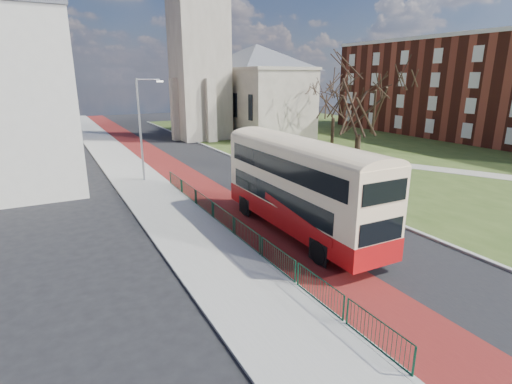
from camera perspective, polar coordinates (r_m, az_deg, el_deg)
ground at (r=19.88m, az=9.56°, el=-8.55°), size 160.00×160.00×0.00m
road_carriageway at (r=37.40m, az=-7.35°, el=3.33°), size 9.00×120.00×0.01m
bus_lane at (r=36.57m, az=-11.31°, el=2.86°), size 3.40×120.00×0.01m
pavement_west at (r=35.70m, az=-17.15°, el=2.21°), size 4.00×120.00×0.12m
kerb_west at (r=36.10m, az=-14.04°, el=2.61°), size 0.25×120.00×0.13m
kerb_east at (r=40.95m, az=-2.32°, el=4.66°), size 0.25×80.00×0.13m
grass_green at (r=52.56m, az=17.76°, el=6.42°), size 40.00×80.00×0.04m
footpath at (r=40.33m, az=23.80°, el=3.09°), size 18.84×32.82×0.03m
pedestrian_railing at (r=21.41m, az=-3.26°, el=-4.89°), size 0.07×24.00×1.12m
gothic_church at (r=57.56m, az=-3.66°, el=21.04°), size 16.38×18.00×40.00m
brick_terrace at (r=61.60m, az=29.13°, el=12.84°), size 10.30×44.30×13.50m
street_block_far at (r=52.32m, az=-31.60°, el=11.14°), size 10.30×16.30×11.50m
streetlamp at (r=33.12m, az=-15.99°, el=9.25°), size 2.13×0.18×8.00m
bus at (r=21.21m, az=6.35°, el=1.29°), size 2.86×11.88×4.96m
winter_tree_near at (r=32.37m, az=14.80°, el=13.19°), size 7.88×7.88×9.81m
winter_tree_far at (r=49.63m, az=11.14°, el=13.35°), size 6.86×6.86×8.65m
litter_bin at (r=31.78m, az=13.89°, el=1.58°), size 0.57×0.57×0.89m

